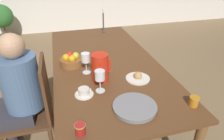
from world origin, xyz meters
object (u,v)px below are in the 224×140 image
person_seated (18,91)px  wine_glass_water (86,59)px  potted_plant (2,18)px  red_pitcher (100,68)px  candlestick_tall (103,23)px  serving_tray (135,107)px  jam_jar_amber (80,129)px  fruit_bowl (71,61)px  wine_glass_juice (100,76)px  jam_jar_red (194,101)px  bread_plate (138,77)px  chair_person_side (35,109)px  teacup_near_person (84,92)px

person_seated → wine_glass_water: 0.62m
wine_glass_water → potted_plant: (-1.38, 3.20, -0.34)m
red_pitcher → candlestick_tall: (0.32, 1.28, 0.00)m
red_pitcher → serving_tray: (0.15, -0.44, -0.11)m
jam_jar_amber → fruit_bowl: size_ratio=0.33×
wine_glass_juice → jam_jar_red: (0.61, -0.35, -0.10)m
person_seated → fruit_bowl: bearing=-54.3°
person_seated → jam_jar_amber: (0.43, -0.59, 0.05)m
person_seated → jam_jar_amber: bearing=-143.9°
wine_glass_water → bread_plate: (0.42, -0.23, -0.13)m
fruit_bowl → wine_glass_juice: bearing=-70.4°
potted_plant → serving_tray: bearing=-66.8°
wine_glass_water → chair_person_side: bearing=-162.7°
teacup_near_person → jam_jar_red: size_ratio=2.02×
red_pitcher → candlestick_tall: size_ratio=0.75×
fruit_bowl → jam_jar_red: bearing=-47.6°
red_pitcher → fruit_bowl: bearing=121.9°
person_seated → candlestick_tall: 1.61m
fruit_bowl → bread_plate: bearing=-37.8°
chair_person_side → candlestick_tall: (0.91, 1.27, 0.34)m
teacup_near_person → wine_glass_water: bearing=78.2°
fruit_bowl → red_pitcher: bearing=-58.1°
red_pitcher → wine_glass_water: red_pitcher is taller
wine_glass_juice → bread_plate: (0.36, 0.09, -0.12)m
wine_glass_water → serving_tray: 0.66m
bread_plate → candlestick_tall: candlestick_tall is taller
person_seated → red_pitcher: bearing=-91.4°
red_pitcher → bread_plate: size_ratio=1.15×
red_pitcher → chair_person_side: bearing=179.0°
wine_glass_juice → fruit_bowl: 0.55m
red_pitcher → wine_glass_juice: (-0.04, -0.16, 0.01)m
wine_glass_juice → candlestick_tall: candlestick_tall is taller
person_seated → potted_plant: size_ratio=1.46×
serving_tray → potted_plant: 4.14m
chair_person_side → jam_jar_red: (1.16, -0.53, 0.25)m
wine_glass_juice → jam_jar_amber: (-0.21, -0.41, -0.10)m
person_seated → red_pitcher: size_ratio=4.88×
red_pitcher → fruit_bowl: (-0.22, 0.35, -0.07)m
red_pitcher → bread_plate: 0.35m
jam_jar_amber → potted_plant: potted_plant is taller
jam_jar_red → potted_plant: potted_plant is taller
person_seated → wine_glass_juice: 0.68m
red_pitcher → potted_plant: size_ratio=0.30×
candlestick_tall → chair_person_side: bearing=-125.6°
serving_tray → jam_jar_red: (0.42, -0.08, 0.02)m
jam_jar_amber → jam_jar_red: 0.82m
jam_jar_red → potted_plant: size_ratio=0.09×
wine_glass_water → candlestick_tall: candlestick_tall is taller
teacup_near_person → potted_plant: potted_plant is taller
serving_tray → fruit_bowl: fruit_bowl is taller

